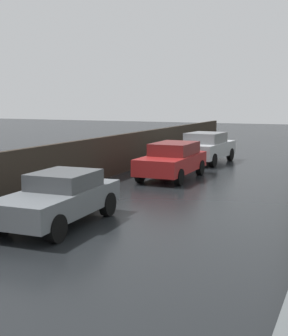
{
  "coord_description": "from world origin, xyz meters",
  "views": [
    {
      "loc": [
        4.77,
        -2.6,
        3.12
      ],
      "look_at": [
        0.3,
        7.29,
        1.52
      ],
      "focal_mm": 49.13,
      "sensor_mm": 36.0,
      "label": 1
    }
  ],
  "objects": [
    {
      "name": "car_grey_far_ahead",
      "position": [
        -1.86,
        6.88,
        0.69
      ],
      "size": [
        1.85,
        3.99,
        1.32
      ],
      "rotation": [
        0.0,
        0.0,
        3.19
      ],
      "color": "slate",
      "rests_on": "ground"
    },
    {
      "name": "car_red_near_kerb",
      "position": [
        -1.76,
        14.61,
        0.75
      ],
      "size": [
        1.83,
        4.07,
        1.43
      ],
      "rotation": [
        0.0,
        0.0,
        3.15
      ],
      "color": "maroon",
      "rests_on": "ground"
    },
    {
      "name": "car_silver_behind_camera",
      "position": [
        -1.88,
        19.69,
        0.79
      ],
      "size": [
        2.12,
        4.13,
        1.52
      ],
      "rotation": [
        0.0,
        0.0,
        3.08
      ],
      "color": "#B2B5BA",
      "rests_on": "ground"
    }
  ]
}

